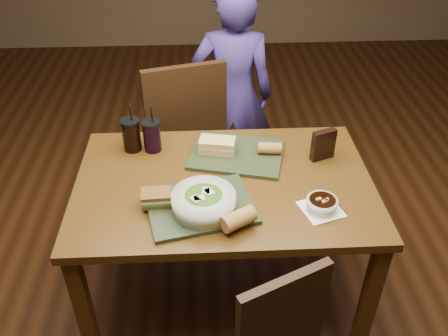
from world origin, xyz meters
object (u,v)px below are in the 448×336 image
(chair_far, at_px, (188,132))
(sandwich_far, at_px, (217,145))
(baguette_far, at_px, (270,148))
(dining_table, at_px, (224,197))
(cup_cola, at_px, (131,135))
(salad_bowl, at_px, (204,201))
(tray_far, at_px, (237,154))
(tray_near, at_px, (200,206))
(chip_bag, at_px, (323,145))
(baguette_near, at_px, (238,219))
(soup_bowl, at_px, (322,204))
(cup_berry, at_px, (152,136))
(sandwich_near, at_px, (157,198))
(diner, at_px, (233,95))

(chair_far, height_order, sandwich_far, chair_far)
(baguette_far, bearing_deg, dining_table, -140.88)
(dining_table, height_order, sandwich_far, sandwich_far)
(cup_cola, bearing_deg, salad_bowl, -55.15)
(salad_bowl, bearing_deg, tray_far, 67.75)
(tray_near, bearing_deg, chip_bag, 29.85)
(dining_table, bearing_deg, chair_far, 103.74)
(sandwich_far, distance_m, baguette_near, 0.52)
(soup_bowl, height_order, baguette_far, baguette_far)
(tray_near, relative_size, cup_berry, 1.77)
(soup_bowl, xyz_separation_m, sandwich_far, (-0.40, 0.42, 0.02))
(tray_far, height_order, sandwich_near, sandwich_near)
(tray_far, xyz_separation_m, sandwich_near, (-0.35, -0.35, 0.04))
(chip_bag, bearing_deg, diner, 93.52)
(chair_far, bearing_deg, diner, 40.88)
(tray_far, distance_m, salad_bowl, 0.43)
(tray_near, distance_m, salad_bowl, 0.06)
(dining_table, bearing_deg, cup_berry, 141.06)
(salad_bowl, bearing_deg, sandwich_far, 80.24)
(baguette_far, bearing_deg, chair_far, 126.94)
(soup_bowl, bearing_deg, salad_bowl, 179.15)
(sandwich_far, xyz_separation_m, baguette_far, (0.24, -0.03, -0.01))
(baguette_far, bearing_deg, baguette_near, -110.68)
(tray_near, relative_size, sandwich_near, 3.34)
(tray_far, relative_size, soup_bowl, 2.20)
(chair_far, height_order, diner, diner)
(diner, bearing_deg, baguette_near, 92.72)
(baguette_far, bearing_deg, cup_cola, 171.86)
(dining_table, xyz_separation_m, chip_bag, (0.46, 0.15, 0.16))
(cup_cola, height_order, cup_berry, cup_cola)
(cup_cola, bearing_deg, cup_berry, -5.62)
(soup_bowl, bearing_deg, diner, 103.63)
(sandwich_far, bearing_deg, chair_far, 106.92)
(chair_far, bearing_deg, baguette_far, -53.06)
(sandwich_far, distance_m, cup_cola, 0.41)
(dining_table, height_order, chip_bag, chip_bag)
(soup_bowl, xyz_separation_m, sandwich_near, (-0.66, 0.05, 0.02))
(chair_far, relative_size, diner, 0.76)
(baguette_far, bearing_deg, salad_bowl, -129.17)
(dining_table, relative_size, diner, 0.96)
(tray_far, height_order, baguette_far, baguette_far)
(dining_table, relative_size, tray_far, 3.10)
(dining_table, height_order, salad_bowl, salad_bowl)
(sandwich_far, relative_size, cup_berry, 0.76)
(cup_cola, bearing_deg, diner, 51.93)
(diner, distance_m, baguette_far, 0.78)
(tray_far, relative_size, cup_berry, 1.77)
(tray_far, bearing_deg, tray_near, -115.62)
(salad_bowl, relative_size, baguette_near, 1.91)
(soup_bowl, xyz_separation_m, baguette_near, (-0.34, -0.09, 0.02))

